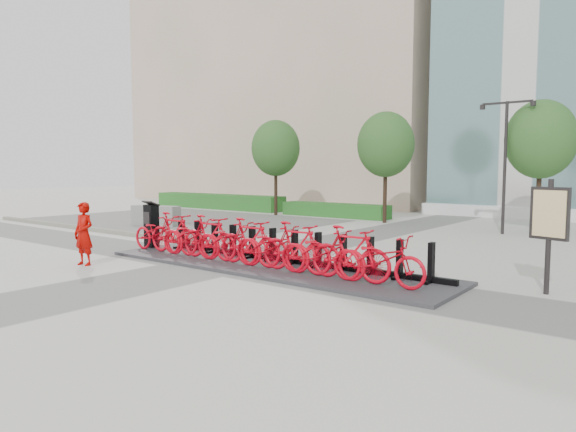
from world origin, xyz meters
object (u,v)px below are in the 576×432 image
Objects in this scene: worker_red at (84,234)px; map_sign at (549,218)px; bike_0 at (158,233)px; jersey_barrier at (156,216)px; kiosk at (151,225)px.

worker_red is 10.80m from map_sign.
bike_0 is 0.88× the size of jersey_barrier.
map_sign is at bearing 10.51° from worker_red.
worker_red reaches higher than jersey_barrier.
kiosk is 0.88× the size of worker_red.
jersey_barrier is at bearing -174.90° from map_sign.
worker_red reaches higher than kiosk.
bike_0 reaches higher than jersey_barrier.
bike_0 is 2.28m from worker_red.
map_sign is (9.99, 1.63, 0.89)m from bike_0.
worker_red is 0.72× the size of map_sign.
bike_0 is 1.23× the size of worker_red.
bike_0 is at bearing 77.90° from worker_red.
jersey_barrier is at bearing 120.70° from worker_red.
jersey_barrier is at bearing 140.13° from kiosk.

